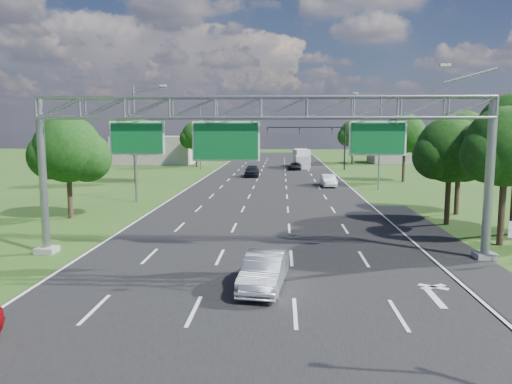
# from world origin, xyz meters

# --- Properties ---
(ground) EXTENTS (220.00, 220.00, 0.00)m
(ground) POSITION_xyz_m (0.00, 30.00, 0.00)
(ground) COLOR #264B16
(ground) RESTS_ON ground
(road) EXTENTS (18.00, 180.00, 0.02)m
(road) POSITION_xyz_m (0.00, 30.00, 0.00)
(road) COLOR black
(road) RESTS_ON ground
(road_flare) EXTENTS (3.00, 30.00, 0.02)m
(road_flare) POSITION_xyz_m (10.20, 14.00, 0.00)
(road_flare) COLOR black
(road_flare) RESTS_ON ground
(sign_gantry) EXTENTS (23.50, 1.00, 9.56)m
(sign_gantry) POSITION_xyz_m (0.33, 12.00, 6.89)
(sign_gantry) COLOR gray
(sign_gantry) RESTS_ON ground
(traffic_signal) EXTENTS (12.21, 0.24, 7.00)m
(traffic_signal) POSITION_xyz_m (7.48, 65.00, 5.17)
(traffic_signal) COLOR black
(traffic_signal) RESTS_ON ground
(streetlight_l_near) EXTENTS (2.97, 0.22, 10.16)m
(streetlight_l_near) POSITION_xyz_m (-11.30, 30.00, 5.58)
(streetlight_l_near) COLOR gray
(streetlight_l_near) RESTS_ON ground
(streetlight_l_far) EXTENTS (2.97, 0.22, 10.16)m
(streetlight_l_far) POSITION_xyz_m (-11.30, 65.00, 5.58)
(streetlight_l_far) COLOR gray
(streetlight_l_far) RESTS_ON ground
(streetlight_r_mid) EXTENTS (2.97, 0.22, 10.16)m
(streetlight_r_mid) POSITION_xyz_m (11.30, 40.00, 5.58)
(streetlight_r_mid) COLOR gray
(streetlight_r_mid) RESTS_ON ground
(tree_cluster_right) EXTENTS (9.91, 14.60, 8.68)m
(tree_cluster_right) POSITION_xyz_m (14.80, 19.19, 5.31)
(tree_cluster_right) COLOR #2D2116
(tree_cluster_right) RESTS_ON ground
(tree_verge_la) EXTENTS (5.76, 4.80, 7.40)m
(tree_verge_la) POSITION_xyz_m (-13.92, 22.04, 4.76)
(tree_verge_la) COLOR #2D2116
(tree_verge_la) RESTS_ON ground
(tree_verge_lb) EXTENTS (5.76, 4.80, 8.06)m
(tree_verge_lb) POSITION_xyz_m (-15.92, 45.04, 5.41)
(tree_verge_lb) COLOR #2D2116
(tree_verge_lb) RESTS_ON ground
(tree_verge_lc) EXTENTS (5.76, 4.80, 7.62)m
(tree_verge_lc) POSITION_xyz_m (-12.92, 70.04, 4.98)
(tree_verge_lc) COLOR #2D2116
(tree_verge_lc) RESTS_ON ground
(tree_verge_rd) EXTENTS (5.76, 4.80, 8.28)m
(tree_verge_rd) POSITION_xyz_m (16.08, 48.04, 5.63)
(tree_verge_rd) COLOR #2D2116
(tree_verge_rd) RESTS_ON ground
(tree_verge_re) EXTENTS (5.76, 4.80, 7.84)m
(tree_verge_re) POSITION_xyz_m (14.08, 78.04, 5.20)
(tree_verge_re) COLOR #2D2116
(tree_verge_re) RESTS_ON ground
(building_left) EXTENTS (14.00, 10.00, 5.00)m
(building_left) POSITION_xyz_m (-22.00, 78.00, 2.50)
(building_left) COLOR gray
(building_left) RESTS_ON ground
(building_right) EXTENTS (12.00, 9.00, 4.00)m
(building_right) POSITION_xyz_m (24.00, 82.00, 2.00)
(building_right) COLOR gray
(building_right) RESTS_ON ground
(silver_sedan) EXTENTS (2.07, 4.56, 1.45)m
(silver_sedan) POSITION_xyz_m (0.60, 6.73, 0.73)
(silver_sedan) COLOR #B5BBC2
(silver_sedan) RESTS_ON ground
(car_queue_b) EXTENTS (2.44, 4.43, 1.17)m
(car_queue_b) POSITION_xyz_m (3.42, 64.97, 0.59)
(car_queue_b) COLOR black
(car_queue_b) RESTS_ON ground
(car_queue_c) EXTENTS (1.91, 4.68, 1.59)m
(car_queue_c) POSITION_xyz_m (-2.71, 53.55, 0.80)
(car_queue_c) COLOR black
(car_queue_c) RESTS_ON ground
(car_queue_d) EXTENTS (1.69, 4.22, 1.36)m
(car_queue_d) POSITION_xyz_m (6.48, 42.70, 0.68)
(car_queue_d) COLOR silver
(car_queue_d) RESTS_ON ground
(box_truck) EXTENTS (2.86, 8.04, 2.97)m
(box_truck) POSITION_xyz_m (4.54, 69.86, 1.42)
(box_truck) COLOR silver
(box_truck) RESTS_ON ground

